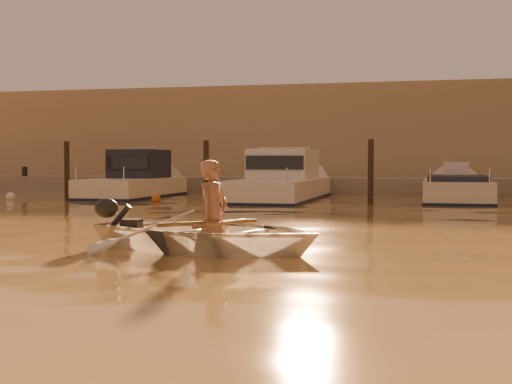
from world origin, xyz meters
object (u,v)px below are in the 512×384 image
(moored_boat_1, at_px, (133,180))
(moored_boat_3, at_px, (457,195))
(dinghy, at_px, (208,233))
(moored_boat_2, at_px, (279,181))
(waterfront_building, at_px, (398,139))
(person, at_px, (213,216))

(moored_boat_1, height_order, moored_boat_3, moored_boat_1)
(dinghy, xyz_separation_m, moored_boat_2, (-1.94, 14.09, 0.36))
(moored_boat_1, relative_size, moored_boat_3, 1.06)
(dinghy, distance_m, waterfront_building, 25.23)
(moored_boat_2, bearing_deg, moored_boat_1, 180.00)
(dinghy, bearing_deg, waterfront_building, 12.61)
(moored_boat_2, height_order, moored_boat_3, moored_boat_2)
(moored_boat_3, relative_size, waterfront_building, 0.13)
(moored_boat_1, bearing_deg, moored_boat_3, 0.00)
(person, relative_size, moored_boat_2, 0.19)
(moored_boat_2, xyz_separation_m, moored_boat_3, (5.97, 0.00, -0.40))
(moored_boat_2, relative_size, waterfront_building, 0.19)
(dinghy, height_order, moored_boat_2, moored_boat_2)
(moored_boat_1, xyz_separation_m, moored_boat_2, (5.47, 0.00, 0.00))
(waterfront_building, bearing_deg, moored_boat_2, -107.90)
(moored_boat_1, distance_m, waterfront_building, 14.34)
(person, height_order, moored_boat_3, person)
(moored_boat_1, bearing_deg, moored_boat_2, 0.00)
(moored_boat_3, bearing_deg, moored_boat_1, 180.00)
(dinghy, relative_size, moored_boat_1, 0.57)
(dinghy, bearing_deg, moored_boat_3, 0.31)
(person, height_order, moored_boat_1, moored_boat_1)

